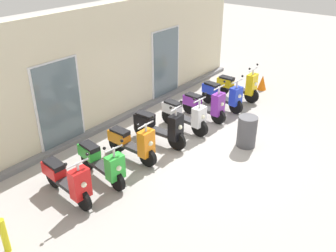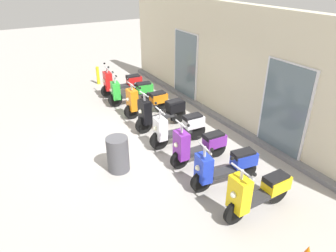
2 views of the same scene
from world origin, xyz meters
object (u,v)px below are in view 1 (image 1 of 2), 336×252
trash_bin (247,132)px  curb_bollard (4,236)px  scooter_yellow (238,85)px  traffic_cone (262,83)px  scooter_red (67,179)px  scooter_orange (133,143)px  scooter_blue (222,95)px  scooter_white (184,115)px  scooter_purple (205,105)px  scooter_green (101,162)px  scooter_black (160,126)px

trash_bin → curb_bollard: size_ratio=1.18×
scooter_yellow → traffic_cone: scooter_yellow is taller
scooter_red → scooter_orange: size_ratio=1.05×
scooter_blue → scooter_orange: bearing=177.9°
scooter_blue → scooter_white: bearing=178.1°
scooter_blue → scooter_yellow: bearing=-1.7°
scooter_purple → scooter_white: bearing=177.2°
scooter_yellow → traffic_cone: bearing=-11.3°
scooter_green → scooter_yellow: 5.96m
scooter_red → scooter_black: size_ratio=0.96×
scooter_green → scooter_purple: scooter_purple is taller
traffic_cone → scooter_purple: bearing=174.6°
scooter_green → scooter_yellow: scooter_yellow is taller
scooter_yellow → traffic_cone: 1.35m
scooter_green → traffic_cone: bearing=-3.2°
scooter_purple → traffic_cone: 3.27m
traffic_cone → curb_bollard: (-9.78, 0.11, 0.09)m
scooter_red → scooter_black: scooter_black is taller
curb_bollard → scooter_yellow: bearing=1.0°
scooter_black → scooter_purple: (1.98, -0.09, -0.05)m
scooter_blue → trash_bin: scooter_blue is taller
scooter_white → curb_bollard: (-5.58, -0.25, -0.12)m
scooter_yellow → trash_bin: size_ratio=1.92×
scooter_orange → scooter_purple: (2.98, -0.13, -0.00)m
scooter_green → scooter_black: bearing=-0.3°
scooter_red → scooter_green: size_ratio=1.00×
scooter_purple → scooter_yellow: bearing=-1.3°
curb_bollard → scooter_red: bearing=11.7°
scooter_red → traffic_cone: (8.18, -0.44, -0.22)m
scooter_black → curb_bollard: 4.57m
scooter_black → scooter_blue: (2.96, -0.11, -0.05)m
scooter_red → scooter_white: size_ratio=0.99×
scooter_red → curb_bollard: (-1.61, -0.33, -0.13)m
scooter_red → scooter_white: (3.97, -0.08, -0.01)m
scooter_orange → scooter_black: bearing=-2.3°
scooter_green → trash_bin: scooter_green is taller
scooter_green → scooter_white: (3.06, -0.05, 0.01)m
scooter_white → traffic_cone: bearing=-4.8°
scooter_blue → curb_bollard: (-7.51, -0.18, -0.11)m
scooter_blue → curb_bollard: scooter_blue is taller
scooter_red → scooter_orange: bearing=-0.1°
trash_bin → curb_bollard: bearing=165.4°
scooter_green → scooter_orange: bearing=1.6°
scooter_red → traffic_cone: scooter_red is taller
scooter_white → scooter_yellow: bearing=-1.8°
scooter_black → scooter_white: size_ratio=1.03×
scooter_green → scooter_yellow: size_ratio=1.01×
scooter_black → trash_bin: size_ratio=2.01×
scooter_purple → curb_bollard: scooter_purple is taller
scooter_black → scooter_yellow: bearing=-2.0°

